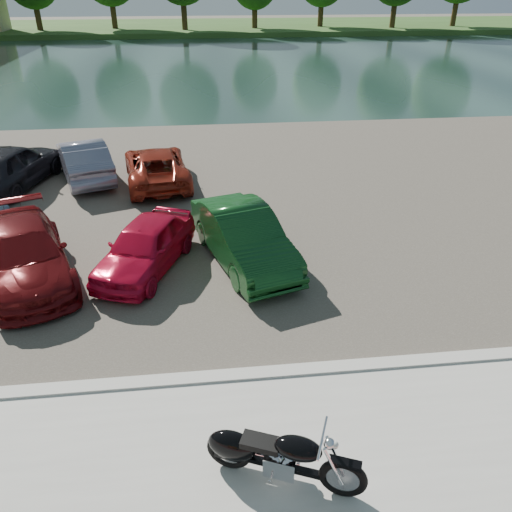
{
  "coord_description": "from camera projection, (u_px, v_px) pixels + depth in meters",
  "views": [
    {
      "loc": [
        -1.83,
        -4.86,
        6.45
      ],
      "look_at": [
        -0.76,
        4.61,
        1.1
      ],
      "focal_mm": 35.0,
      "sensor_mm": 36.0,
      "label": 1
    }
  ],
  "objects": [
    {
      "name": "ground",
      "position": [
        340.0,
        465.0,
        7.54
      ],
      "size": [
        200.0,
        200.0,
        0.0
      ],
      "primitive_type": "plane",
      "color": "#595447",
      "rests_on": "ground"
    },
    {
      "name": "river",
      "position": [
        218.0,
        64.0,
        42.2
      ],
      "size": [
        120.0,
        40.0,
        0.0
      ],
      "primitive_type": "cube",
      "color": "#1B312C",
      "rests_on": "ground"
    },
    {
      "name": "car_3",
      "position": [
        25.0,
        254.0,
        11.84
      ],
      "size": [
        3.41,
        4.9,
        1.32
      ],
      "primitive_type": "imported",
      "rotation": [
        0.0,
        0.0,
        0.38
      ],
      "color": "#560C0E",
      "rests_on": "parking_lot"
    },
    {
      "name": "car_8",
      "position": [
        11.0,
        166.0,
        16.99
      ],
      "size": [
        2.85,
        4.8,
        1.53
      ],
      "primitive_type": "imported",
      "rotation": [
        0.0,
        0.0,
        2.9
      ],
      "color": "black",
      "rests_on": "parking_lot"
    },
    {
      "name": "parking_lot",
      "position": [
        257.0,
        192.0,
        17.06
      ],
      "size": [
        60.0,
        18.0,
        0.04
      ],
      "primitive_type": "cube",
      "color": "#474239",
      "rests_on": "ground"
    },
    {
      "name": "motorcycle",
      "position": [
        270.0,
        454.0,
        7.04
      ],
      "size": [
        2.22,
        1.13,
        1.05
      ],
      "rotation": [
        0.0,
        0.0,
        -0.39
      ],
      "color": "black",
      "rests_on": "promenade"
    },
    {
      "name": "far_bank",
      "position": [
        207.0,
        27.0,
        69.79
      ],
      "size": [
        120.0,
        24.0,
        0.6
      ],
      "primitive_type": "cube",
      "color": "#284A1A",
      "rests_on": "ground"
    },
    {
      "name": "car_10",
      "position": [
        156.0,
        166.0,
        17.45
      ],
      "size": [
        2.69,
        4.7,
        1.23
      ],
      "primitive_type": "imported",
      "rotation": [
        0.0,
        0.0,
        3.29
      ],
      "color": "maroon",
      "rests_on": "parking_lot"
    },
    {
      "name": "kerb",
      "position": [
        313.0,
        371.0,
        9.24
      ],
      "size": [
        60.0,
        0.3,
        0.14
      ],
      "primitive_type": "cube",
      "color": "#AEACA4",
      "rests_on": "ground"
    },
    {
      "name": "car_5",
      "position": [
        244.0,
        237.0,
        12.52
      ],
      "size": [
        2.67,
        4.51,
        1.4
      ],
      "primitive_type": "imported",
      "rotation": [
        0.0,
        0.0,
        0.3
      ],
      "color": "#113F19",
      "rests_on": "parking_lot"
    },
    {
      "name": "car_4",
      "position": [
        145.0,
        246.0,
        12.26
      ],
      "size": [
        2.7,
        3.94,
        1.24
      ],
      "primitive_type": "imported",
      "rotation": [
        0.0,
        0.0,
        -0.37
      ],
      "color": "#BA0C2C",
      "rests_on": "parking_lot"
    },
    {
      "name": "car_9",
      "position": [
        84.0,
        160.0,
        17.8
      ],
      "size": [
        2.79,
        4.51,
        1.4
      ],
      "primitive_type": "imported",
      "rotation": [
        0.0,
        0.0,
        3.47
      ],
      "color": "slate",
      "rests_on": "parking_lot"
    }
  ]
}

